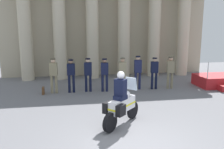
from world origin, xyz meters
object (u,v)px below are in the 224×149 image
reviewing_stand (222,81)px  officer_in_row_5 (138,70)px  officer_in_row_3 (105,72)px  motorcycle_with_rider (121,103)px  officer_in_row_1 (71,73)px  officer_in_row_2 (88,72)px  officer_in_row_7 (170,70)px  briefcase_on_ground (43,91)px  officer_in_row_4 (123,71)px  officer_in_row_6 (154,71)px  officer_in_row_0 (54,73)px

reviewing_stand → officer_in_row_5: 4.92m
officer_in_row_3 → motorcycle_with_rider: bearing=95.9°
officer_in_row_1 → officer_in_row_3: officer_in_row_3 is taller
officer_in_row_2 → officer_in_row_3: (0.84, -0.10, -0.01)m
officer_in_row_5 → officer_in_row_7: bearing=-177.4°
officer_in_row_3 → briefcase_on_ground: 3.19m
officer_in_row_5 → officer_in_row_4: bearing=16.6°
officer_in_row_5 → briefcase_on_ground: officer_in_row_5 is taller
officer_in_row_4 → officer_in_row_6: (1.74, 0.07, -0.02)m
officer_in_row_0 → officer_in_row_3: bearing=-175.5°
officer_in_row_2 → officer_in_row_7: 4.38m
officer_in_row_3 → officer_in_row_7: 3.54m
officer_in_row_2 → officer_in_row_3: 0.84m
officer_in_row_4 → officer_in_row_5: officer_in_row_5 is taller
reviewing_stand → officer_in_row_3: 6.68m
reviewing_stand → motorcycle_with_rider: bearing=-146.0°
reviewing_stand → officer_in_row_2: (-7.48, 0.05, 0.73)m
officer_in_row_2 → officer_in_row_5: officer_in_row_5 is taller
officer_in_row_3 → motorcycle_with_rider: size_ratio=0.90×
officer_in_row_4 → briefcase_on_ground: bearing=6.8°
officer_in_row_6 → officer_in_row_7: bearing=-175.8°
officer_in_row_1 → briefcase_on_ground: officer_in_row_1 is taller
officer_in_row_5 → officer_in_row_6: size_ratio=1.06×
officer_in_row_2 → officer_in_row_4: bearing=-177.5°
officer_in_row_2 → officer_in_row_3: bearing=179.4°
officer_in_row_6 → motorcycle_with_rider: motorcycle_with_rider is taller
officer_in_row_0 → officer_in_row_1: bearing=-174.0°
reviewing_stand → officer_in_row_3: size_ratio=1.62×
motorcycle_with_rider → briefcase_on_ground: size_ratio=5.28×
briefcase_on_ground → motorcycle_with_rider: bearing=-55.3°
officer_in_row_1 → officer_in_row_6: bearing=-173.9°
officer_in_row_0 → officer_in_row_7: (6.09, -0.06, -0.02)m
officer_in_row_4 → officer_in_row_6: size_ratio=1.02×
officer_in_row_0 → officer_in_row_3: officer_in_row_0 is taller
officer_in_row_5 → officer_in_row_2: bearing=7.1°
reviewing_stand → briefcase_on_ground: bearing=-179.4°
reviewing_stand → briefcase_on_ground: reviewing_stand is taller
officer_in_row_2 → officer_in_row_6: officer_in_row_2 is taller
officer_in_row_1 → officer_in_row_6: size_ratio=1.00×
officer_in_row_4 → officer_in_row_5: bearing=-163.4°
officer_in_row_6 → officer_in_row_7: 0.88m
officer_in_row_5 → officer_in_row_0: bearing=7.1°
officer_in_row_2 → officer_in_row_5: bearing=-172.9°
officer_in_row_1 → officer_in_row_3: 1.69m
officer_in_row_7 → officer_in_row_6: bearing=4.2°
officer_in_row_2 → officer_in_row_6: bearing=-174.4°
officer_in_row_0 → officer_in_row_1: size_ratio=1.04×
reviewing_stand → officer_in_row_3: officer_in_row_3 is taller
officer_in_row_6 → officer_in_row_2: bearing=5.6°
officer_in_row_1 → officer_in_row_5: officer_in_row_5 is taller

